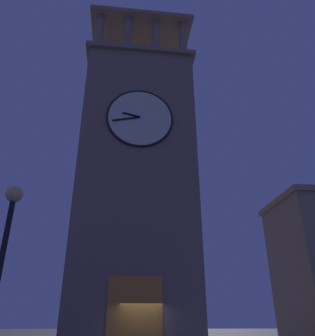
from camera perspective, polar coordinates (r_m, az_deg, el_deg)
clocktower at (r=27.01m, az=-3.83°, el=-3.15°), size 9.06×9.28×29.51m
street_lamp at (r=9.05m, az=-24.60°, el=-10.94°), size 0.44×0.44×4.67m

